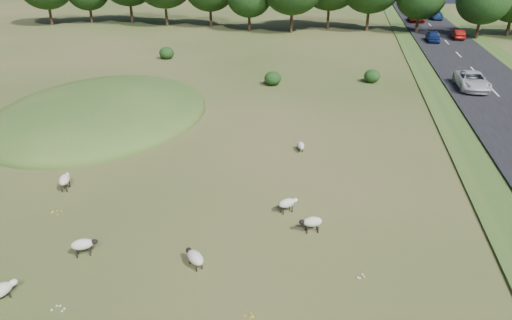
{
  "coord_description": "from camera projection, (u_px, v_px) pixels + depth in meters",
  "views": [
    {
      "loc": [
        6.58,
        -19.22,
        12.08
      ],
      "look_at": [
        2.0,
        4.0,
        1.0
      ],
      "focal_mm": 32.0,
      "sensor_mm": 36.0,
      "label": 1
    }
  ],
  "objects": [
    {
      "name": "shrubs",
      "position": [
        252.0,
        67.0,
        47.96
      ],
      "size": [
        25.18,
        10.48,
        1.41
      ],
      "color": "black",
      "rests_on": "ground"
    },
    {
      "name": "sheep_5",
      "position": [
        195.0,
        257.0,
        18.84
      ],
      "size": [
        1.15,
        1.11,
        0.7
      ],
      "rotation": [
        0.0,
        0.0,
        2.39
      ],
      "color": "#BFB69E",
      "rests_on": "ground"
    },
    {
      "name": "car_5",
      "position": [
        472.0,
        81.0,
        41.67
      ],
      "size": [
        2.5,
        5.43,
        1.51
      ],
      "primitive_type": "imported",
      "color": "white",
      "rests_on": "road"
    },
    {
      "name": "sheep_4",
      "position": [
        301.0,
        146.0,
        29.61
      ],
      "size": [
        0.63,
        1.04,
        0.58
      ],
      "rotation": [
        0.0,
        0.0,
        4.96
      ],
      "color": "#BFB69E",
      "rests_on": "ground"
    },
    {
      "name": "sheep_2",
      "position": [
        65.0,
        180.0,
        24.8
      ],
      "size": [
        0.77,
        1.24,
        0.86
      ],
      "rotation": [
        0.0,
        0.0,
        1.85
      ],
      "color": "#BFB69E",
      "rests_on": "ground"
    },
    {
      "name": "car_4",
      "position": [
        417.0,
        17.0,
        79.37
      ],
      "size": [
        2.51,
        5.44,
        1.51
      ],
      "primitive_type": "imported",
      "color": "maroon",
      "rests_on": "road"
    },
    {
      "name": "road",
      "position": [
        478.0,
        76.0,
        46.46
      ],
      "size": [
        8.0,
        150.0,
        0.25
      ],
      "primitive_type": "cube",
      "color": "black",
      "rests_on": "ground"
    },
    {
      "name": "car_2",
      "position": [
        433.0,
        36.0,
        62.6
      ],
      "size": [
        1.62,
        4.03,
        1.37
      ],
      "primitive_type": "imported",
      "color": "navy",
      "rests_on": "road"
    },
    {
      "name": "mound",
      "position": [
        102.0,
        115.0,
        36.12
      ],
      "size": [
        16.0,
        20.0,
        4.0
      ],
      "primitive_type": "ellipsoid",
      "color": "#33561E",
      "rests_on": "ground"
    },
    {
      "name": "sheep_3",
      "position": [
        287.0,
        203.0,
        22.66
      ],
      "size": [
        1.03,
        0.92,
        0.76
      ],
      "rotation": [
        0.0,
        0.0,
        0.68
      ],
      "color": "#BFB69E",
      "rests_on": "ground"
    },
    {
      "name": "sheep_6",
      "position": [
        312.0,
        222.0,
        21.07
      ],
      "size": [
        1.14,
        0.75,
        0.79
      ],
      "rotation": [
        0.0,
        0.0,
        3.47
      ],
      "color": "#BFB69E",
      "rests_on": "ground"
    },
    {
      "name": "car_1",
      "position": [
        458.0,
        34.0,
        64.46
      ],
      "size": [
        1.36,
        3.89,
        1.28
      ],
      "primitive_type": "imported",
      "rotation": [
        0.0,
        0.0,
        3.14
      ],
      "color": "maroon",
      "rests_on": "road"
    },
    {
      "name": "ground",
      "position": [
        269.0,
        95.0,
        41.13
      ],
      "size": [
        160.0,
        160.0,
        0.0
      ],
      "primitive_type": "plane",
      "color": "#2C4B17",
      "rests_on": "ground"
    },
    {
      "name": "sheep_1",
      "position": [
        83.0,
        244.0,
        19.46
      ],
      "size": [
        1.14,
        0.86,
        0.8
      ],
      "rotation": [
        0.0,
        0.0,
        0.49
      ],
      "color": "#BFB69E",
      "rests_on": "ground"
    },
    {
      "name": "car_0",
      "position": [
        436.0,
        15.0,
        82.14
      ],
      "size": [
        2.05,
        5.04,
        1.46
      ],
      "primitive_type": "imported",
      "rotation": [
        0.0,
        0.0,
        3.14
      ],
      "color": "navy",
      "rests_on": "road"
    }
  ]
}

